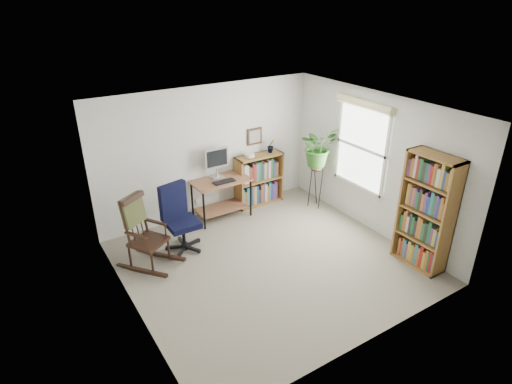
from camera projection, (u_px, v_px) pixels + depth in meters
floor at (270, 262)px, 6.66m from camera, size 4.20×4.00×0.00m
ceiling at (272, 111)px, 5.63m from camera, size 4.20×4.00×0.00m
wall_back at (208, 152)px, 7.67m from camera, size 4.20×0.00×2.40m
wall_front at (375, 260)px, 4.62m from camera, size 4.20×0.00×2.40m
wall_left at (126, 233)px, 5.13m from camera, size 0.00×4.00×2.40m
wall_right at (374, 164)px, 7.16m from camera, size 0.00×4.00×2.40m
window at (361, 148)px, 7.28m from camera, size 0.12×1.20×1.50m
desk at (222, 199)px, 7.83m from camera, size 1.04×0.57×0.75m
monitor at (217, 163)px, 7.66m from camera, size 0.46×0.16×0.56m
keyboard at (224, 182)px, 7.57m from camera, size 0.40×0.15×0.02m
office_chair at (182, 219)px, 6.76m from camera, size 0.72×0.72×1.12m
rocking_chair at (147, 232)px, 6.35m from camera, size 1.04×1.16×1.16m
low_bookshelf at (259, 179)px, 8.30m from camera, size 0.95×0.32×1.01m
tall_bookshelf at (426, 212)px, 6.26m from camera, size 0.34×0.78×1.79m
plant_stand at (315, 185)px, 8.18m from camera, size 0.32×0.32×0.92m
spider_plant at (319, 128)px, 7.69m from camera, size 1.69×1.87×1.46m
potted_plant_small at (271, 150)px, 8.20m from camera, size 0.13×0.24×0.11m
framed_picture at (255, 136)px, 8.06m from camera, size 0.32×0.04×0.32m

